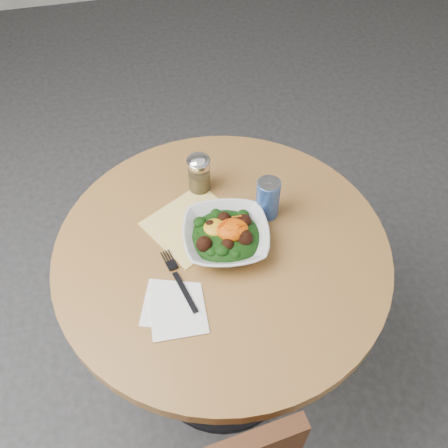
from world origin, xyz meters
name	(u,v)px	position (x,y,z in m)	size (l,w,h in m)	color
ground	(223,364)	(0.00, 0.00, 0.00)	(6.00, 6.00, 0.00)	#2C2C2E
table	(222,287)	(0.00, 0.00, 0.55)	(0.90, 0.90, 0.75)	black
cloth_napkin	(193,224)	(-0.06, 0.09, 0.75)	(0.23, 0.21, 0.00)	yellow
paper_napkins	(174,308)	(-0.15, -0.16, 0.75)	(0.17, 0.18, 0.00)	white
salad_bowl	(226,236)	(0.01, 0.01, 0.78)	(0.26, 0.26, 0.09)	silver
fork	(178,278)	(-0.13, -0.08, 0.76)	(0.07, 0.20, 0.00)	black
spice_shaker	(199,173)	(-0.01, 0.23, 0.81)	(0.07, 0.07, 0.12)	silver
beverage_can	(268,198)	(0.15, 0.09, 0.81)	(0.06, 0.06, 0.12)	navy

